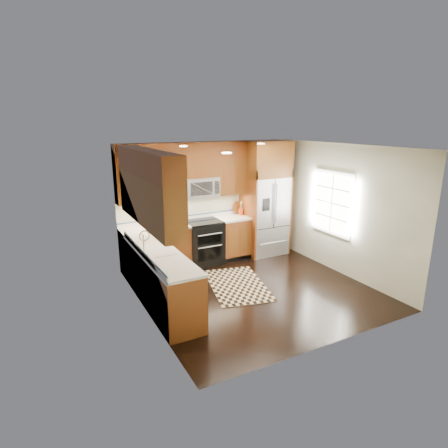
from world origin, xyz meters
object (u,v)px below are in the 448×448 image
knife_block (156,219)px  utensil_crock (241,210)px  refrigerator (265,198)px  range (204,242)px  rug (237,285)px

knife_block → utensil_crock: utensil_crock is taller
refrigerator → utensil_crock: refrigerator is taller
range → knife_block: 1.16m
refrigerator → knife_block: (-2.52, 0.25, -0.25)m
range → utensil_crock: 1.16m
knife_block → utensil_crock: 1.98m
refrigerator → knife_block: 2.55m
refrigerator → rug: (-1.48, -1.33, -1.30)m
refrigerator → utensil_crock: bearing=164.6°
rug → utensil_crock: size_ratio=5.21×
range → utensil_crock: bearing=6.5°
range → utensil_crock: (1.00, 0.11, 0.58)m
refrigerator → rug: size_ratio=1.57×
rug → utensil_crock: bearing=71.5°
refrigerator → rug: bearing=-138.1°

